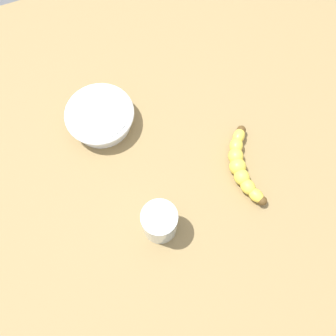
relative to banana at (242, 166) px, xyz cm
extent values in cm
cube|color=olive|center=(9.28, 6.87, -3.47)|extent=(120.00, 120.00, 3.00)
ellipsoid|color=yellow|center=(7.11, -2.59, 0.00)|extent=(4.76, 4.73, 2.75)
ellipsoid|color=yellow|center=(5.05, -0.95, 0.00)|extent=(5.03, 4.79, 3.15)
ellipsoid|color=yellow|center=(2.70, 0.25, 0.00)|extent=(4.98, 4.74, 3.54)
ellipsoid|color=yellow|center=(0.17, 0.96, 0.00)|extent=(4.58, 4.56, 3.93)
ellipsoid|color=yellow|center=(-2.46, 1.16, 0.00)|extent=(4.04, 3.63, 3.54)
ellipsoid|color=yellow|center=(-5.07, 0.84, 0.00)|extent=(4.55, 3.94, 3.15)
ellipsoid|color=yellow|center=(-7.57, 0.00, 0.00)|extent=(4.74, 4.13, 2.75)
sphere|color=#513819|center=(8.39, -3.83, 0.00)|extent=(2.16, 2.16, 2.16)
sphere|color=#513819|center=(-9.19, -0.72, 0.00)|extent=(2.16, 2.16, 2.16)
cylinder|color=silver|center=(-6.11, 22.43, 2.99)|extent=(7.51, 7.51, 9.91)
cylinder|color=#ECBB70|center=(-6.11, 22.43, 2.71)|extent=(7.01, 7.01, 8.86)
cylinder|color=white|center=(23.38, 26.54, 0.61)|extent=(14.10, 14.10, 5.16)
torus|color=white|center=(23.38, 26.54, 2.60)|extent=(16.53, 16.53, 1.20)
camera|label=1|loc=(-22.15, 26.77, 78.78)|focal=39.24mm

